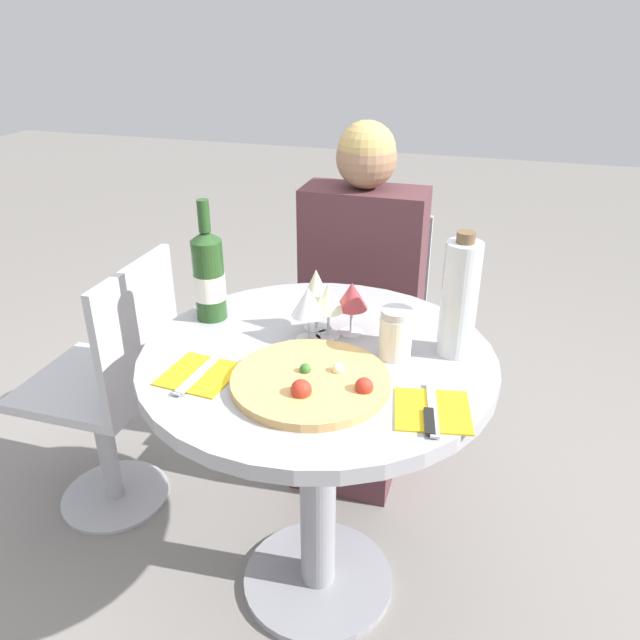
# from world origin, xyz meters

# --- Properties ---
(ground_plane) EXTENTS (12.00, 12.00, 0.00)m
(ground_plane) POSITION_xyz_m (0.00, 0.00, 0.00)
(ground_plane) COLOR gray
(ground_plane) RESTS_ON ground
(dining_table) EXTENTS (0.84, 0.84, 0.76)m
(dining_table) POSITION_xyz_m (0.00, 0.00, 0.59)
(dining_table) COLOR gray
(dining_table) RESTS_ON ground_plane
(chair_behind_diner) EXTENTS (0.39, 0.39, 0.86)m
(chair_behind_diner) POSITION_xyz_m (-0.04, 0.71, 0.43)
(chair_behind_diner) COLOR #ADADB2
(chair_behind_diner) RESTS_ON ground_plane
(seated_diner) EXTENTS (0.39, 0.40, 1.19)m
(seated_diner) POSITION_xyz_m (-0.04, 0.58, 0.53)
(seated_diner) COLOR #512D33
(seated_diner) RESTS_ON ground_plane
(chair_empty_side) EXTENTS (0.39, 0.39, 0.86)m
(chair_empty_side) POSITION_xyz_m (-0.70, 0.14, 0.43)
(chair_empty_side) COLOR #ADADB2
(chair_empty_side) RESTS_ON ground_plane
(pizza_large) EXTENTS (0.34, 0.34, 0.05)m
(pizza_large) POSITION_xyz_m (0.03, -0.14, 0.77)
(pizza_large) COLOR tan
(pizza_large) RESTS_ON dining_table
(wine_bottle) EXTENTS (0.08, 0.08, 0.31)m
(wine_bottle) POSITION_xyz_m (-0.32, 0.10, 0.88)
(wine_bottle) COLOR #23471E
(wine_bottle) RESTS_ON dining_table
(tall_carafe) EXTENTS (0.08, 0.08, 0.30)m
(tall_carafe) POSITION_xyz_m (0.31, 0.10, 0.90)
(tall_carafe) COLOR silver
(tall_carafe) RESTS_ON dining_table
(sugar_shaker) EXTENTS (0.08, 0.08, 0.12)m
(sugar_shaker) POSITION_xyz_m (0.18, 0.04, 0.82)
(sugar_shaker) COLOR silver
(sugar_shaker) RESTS_ON dining_table
(wine_glass_back_left) EXTENTS (0.07, 0.07, 0.16)m
(wine_glass_back_left) POSITION_xyz_m (-0.04, 0.12, 0.88)
(wine_glass_back_left) COLOR silver
(wine_glass_back_left) RESTS_ON dining_table
(wine_glass_front_left) EXTENTS (0.08, 0.08, 0.14)m
(wine_glass_front_left) POSITION_xyz_m (-0.04, 0.06, 0.86)
(wine_glass_front_left) COLOR silver
(wine_glass_front_left) RESTS_ON dining_table
(wine_glass_back_right) EXTENTS (0.08, 0.08, 0.14)m
(wine_glass_back_right) POSITION_xyz_m (0.05, 0.12, 0.86)
(wine_glass_back_right) COLOR silver
(wine_glass_back_right) RESTS_ON dining_table
(wine_glass_center) EXTENTS (0.08, 0.08, 0.14)m
(wine_glass_center) POSITION_xyz_m (0.00, 0.09, 0.86)
(wine_glass_center) COLOR silver
(wine_glass_center) RESTS_ON dining_table
(place_setting_left) EXTENTS (0.16, 0.19, 0.01)m
(place_setting_left) POSITION_xyz_m (-0.22, -0.17, 0.76)
(place_setting_left) COLOR gold
(place_setting_left) RESTS_ON dining_table
(place_setting_right) EXTENTS (0.17, 0.19, 0.01)m
(place_setting_right) POSITION_xyz_m (0.29, -0.16, 0.76)
(place_setting_right) COLOR gold
(place_setting_right) RESTS_ON dining_table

